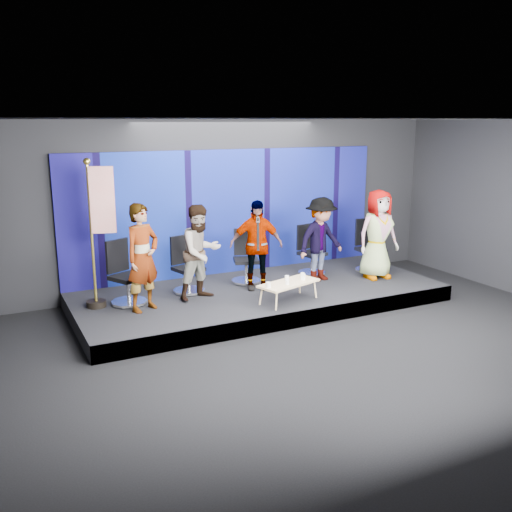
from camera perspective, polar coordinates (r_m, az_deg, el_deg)
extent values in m
plane|color=black|center=(9.13, 7.51, -9.14)|extent=(10.00, 10.00, 0.00)
cube|color=black|center=(12.08, -2.86, 5.16)|extent=(10.00, 0.02, 3.50)
cube|color=black|center=(8.44, 8.25, 13.40)|extent=(10.00, 8.00, 0.02)
cube|color=black|center=(11.11, 0.35, -4.04)|extent=(7.00, 3.00, 0.30)
cube|color=#110650|center=(12.06, -2.75, 4.42)|extent=(7.00, 0.08, 2.60)
cylinder|color=silver|center=(10.40, -12.56, -4.55)|extent=(0.86, 0.86, 0.06)
cylinder|color=silver|center=(10.33, -12.62, -3.25)|extent=(0.08, 0.08, 0.43)
cube|color=black|center=(10.27, -12.69, -2.10)|extent=(0.69, 0.69, 0.08)
cube|color=black|center=(10.38, -13.71, 0.02)|extent=(0.45, 0.26, 0.59)
imported|color=black|center=(9.81, -11.27, -0.15)|extent=(0.80, 0.70, 1.85)
cylinder|color=silver|center=(10.90, -6.71, -3.48)|extent=(0.74, 0.74, 0.06)
cylinder|color=silver|center=(10.84, -6.75, -2.32)|extent=(0.07, 0.07, 0.40)
cube|color=black|center=(10.79, -6.78, -1.29)|extent=(0.59, 0.59, 0.07)
cube|color=black|center=(10.90, -7.54, 0.64)|extent=(0.44, 0.16, 0.55)
imported|color=black|center=(10.32, -5.56, 0.37)|extent=(0.98, 0.85, 1.73)
cylinder|color=silver|center=(11.48, -0.99, -2.53)|extent=(0.76, 0.76, 0.06)
cylinder|color=silver|center=(11.41, -0.99, -1.42)|extent=(0.07, 0.07, 0.40)
cube|color=black|center=(11.36, -1.00, -0.44)|extent=(0.61, 0.61, 0.07)
cube|color=black|center=(11.52, -1.14, 1.44)|extent=(0.43, 0.19, 0.55)
imported|color=black|center=(10.88, 0.01, 1.11)|extent=(1.09, 0.73, 1.73)
cylinder|color=silver|center=(12.14, 5.60, -1.70)|extent=(0.70, 0.70, 0.06)
cylinder|color=silver|center=(12.08, 5.63, -0.66)|extent=(0.07, 0.07, 0.39)
cube|color=black|center=(12.03, 5.65, 0.25)|extent=(0.56, 0.56, 0.07)
cube|color=black|center=(12.13, 4.92, 1.94)|extent=(0.43, 0.13, 0.54)
imported|color=black|center=(11.54, 6.49, 1.67)|extent=(1.20, 0.84, 1.70)
cylinder|color=silver|center=(12.53, 11.31, -1.42)|extent=(0.67, 0.67, 0.06)
cylinder|color=silver|center=(12.47, 11.36, -0.33)|extent=(0.07, 0.07, 0.42)
cube|color=black|center=(12.42, 11.41, 0.62)|extent=(0.54, 0.54, 0.07)
cube|color=black|center=(12.55, 10.83, 2.41)|extent=(0.47, 0.08, 0.58)
imported|color=black|center=(11.91, 12.08, 2.14)|extent=(0.93, 0.63, 1.83)
cube|color=tan|center=(10.24, 3.29, -2.74)|extent=(1.25, 0.81, 0.04)
cylinder|color=tan|center=(9.82, 2.05, -4.53)|extent=(0.03, 0.03, 0.32)
cylinder|color=tan|center=(10.07, 0.50, -4.04)|extent=(0.03, 0.03, 0.32)
cylinder|color=tan|center=(10.53, 5.93, -3.34)|extent=(0.03, 0.03, 0.32)
cylinder|color=tan|center=(10.77, 4.39, -2.92)|extent=(0.03, 0.03, 0.32)
cylinder|color=white|center=(9.88, 1.24, -2.92)|extent=(0.08, 0.08, 0.10)
cylinder|color=white|center=(10.08, 3.15, -2.64)|extent=(0.07, 0.07, 0.08)
cylinder|color=white|center=(10.34, 3.10, -2.21)|extent=(0.07, 0.07, 0.09)
cylinder|color=white|center=(10.40, 4.71, -2.09)|extent=(0.09, 0.09, 0.11)
cylinder|color=white|center=(10.57, 4.68, -1.90)|extent=(0.07, 0.07, 0.08)
cylinder|color=black|center=(10.40, -15.67, -4.61)|extent=(0.34, 0.34, 0.11)
cylinder|color=gold|center=(10.10, -16.11, 2.07)|extent=(0.05, 0.05, 2.36)
sphere|color=gold|center=(9.94, -16.58, 9.06)|extent=(0.12, 0.12, 0.12)
cube|color=#A21214|center=(9.96, -15.11, 5.43)|extent=(0.41, 0.18, 1.13)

